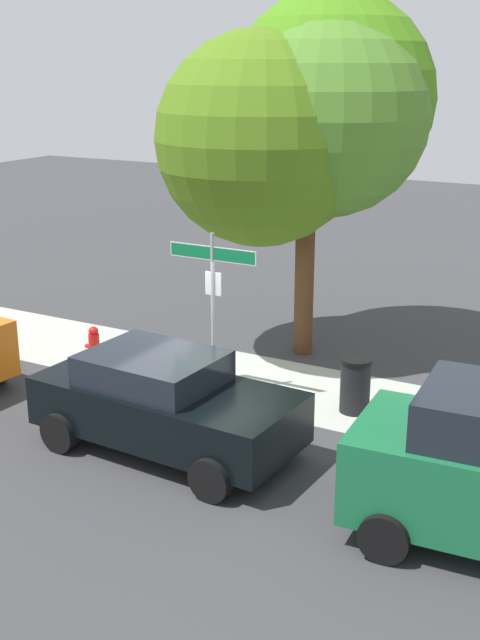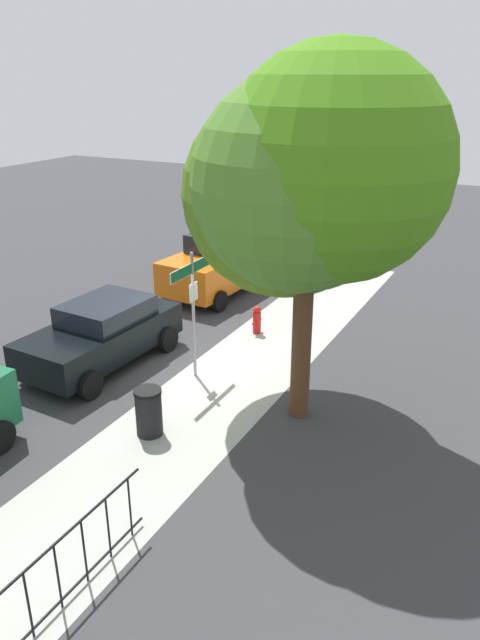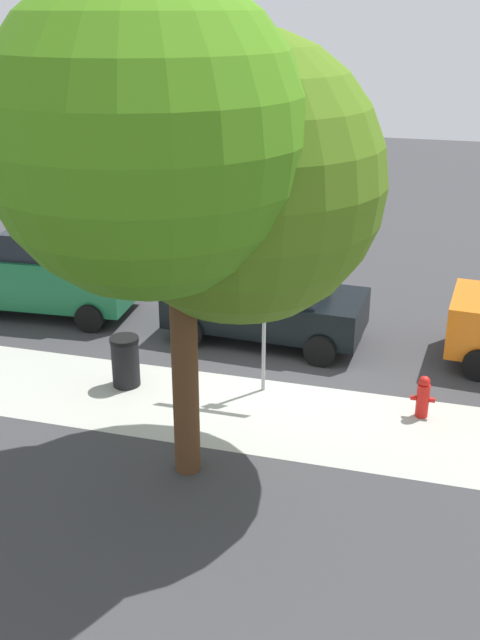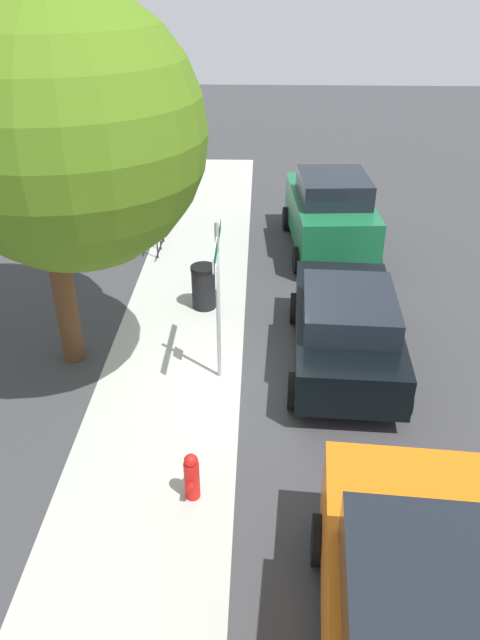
{
  "view_description": "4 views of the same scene",
  "coord_description": "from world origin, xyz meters",
  "px_view_note": "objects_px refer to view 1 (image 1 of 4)",
  "views": [
    {
      "loc": [
        7.12,
        -11.36,
        5.78
      ],
      "look_at": [
        0.32,
        1.03,
        1.28
      ],
      "focal_mm": 45.18,
      "sensor_mm": 36.0,
      "label": 1
    },
    {
      "loc": [
        10.95,
        7.19,
        6.64
      ],
      "look_at": [
        -0.49,
        1.27,
        1.35
      ],
      "focal_mm": 34.02,
      "sensor_mm": 36.0,
      "label": 2
    },
    {
      "loc": [
        -2.82,
        12.48,
        6.63
      ],
      "look_at": [
        0.67,
        0.06,
        1.22
      ],
      "focal_mm": 41.96,
      "sensor_mm": 36.0,
      "label": 3
    },
    {
      "loc": [
        -8.86,
        -0.28,
        6.59
      ],
      "look_at": [
        -0.68,
        -0.0,
        1.68
      ],
      "focal_mm": 33.86,
      "sensor_mm": 36.0,
      "label": 4
    }
  ],
  "objects_px": {
    "car_black": "(164,402)",
    "trash_bin": "(355,385)",
    "shade_tree": "(306,118)",
    "fire_hydrant": "(94,345)",
    "street_sign": "(213,282)"
  },
  "relations": [
    {
      "from": "shade_tree",
      "to": "car_black",
      "type": "height_order",
      "value": "shade_tree"
    },
    {
      "from": "car_black",
      "to": "fire_hydrant",
      "type": "height_order",
      "value": "car_black"
    },
    {
      "from": "shade_tree",
      "to": "fire_hydrant",
      "type": "bearing_deg",
      "value": -142.77
    },
    {
      "from": "car_black",
      "to": "trash_bin",
      "type": "height_order",
      "value": "car_black"
    },
    {
      "from": "street_sign",
      "to": "car_black",
      "type": "xyz_separation_m",
      "value": [
        0.48,
        -2.3,
        -1.31
      ]
    },
    {
      "from": "street_sign",
      "to": "shade_tree",
      "type": "bearing_deg",
      "value": 80.34
    },
    {
      "from": "car_black",
      "to": "trash_bin",
      "type": "distance_m",
      "value": 3.5
    },
    {
      "from": "car_black",
      "to": "fire_hydrant",
      "type": "bearing_deg",
      "value": 146.55
    },
    {
      "from": "shade_tree",
      "to": "fire_hydrant",
      "type": "xyz_separation_m",
      "value": [
        -3.38,
        -2.57,
        -4.41
      ]
    },
    {
      "from": "street_sign",
      "to": "fire_hydrant",
      "type": "xyz_separation_m",
      "value": [
        -2.91,
        0.2,
        -1.73
      ]
    },
    {
      "from": "car_black",
      "to": "trash_bin",
      "type": "xyz_separation_m",
      "value": [
        2.07,
        2.8,
        -0.32
      ]
    },
    {
      "from": "street_sign",
      "to": "shade_tree",
      "type": "height_order",
      "value": "shade_tree"
    },
    {
      "from": "car_black",
      "to": "trash_bin",
      "type": "bearing_deg",
      "value": 56.56
    },
    {
      "from": "shade_tree",
      "to": "fire_hydrant",
      "type": "distance_m",
      "value": 6.12
    },
    {
      "from": "shade_tree",
      "to": "fire_hydrant",
      "type": "height_order",
      "value": "shade_tree"
    }
  ]
}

